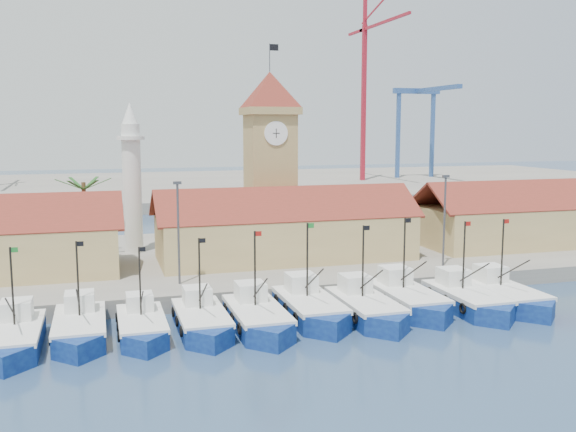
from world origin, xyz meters
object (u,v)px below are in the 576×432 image
object	(u,v)px
boat_5	(311,310)
boat_0	(14,340)
clock_tower	(270,156)
minaret	(132,178)

from	to	relation	value
boat_5	boat_0	bearing A→B (deg)	-177.49
boat_5	clock_tower	xyz separation A→B (m)	(2.77, 22.79, 11.13)
clock_tower	boat_5	bearing A→B (deg)	-96.93
boat_0	minaret	bearing A→B (deg)	69.82
boat_0	boat_5	size ratio (longest dim) A/B	0.92
boat_0	boat_5	world-z (taller)	boat_5
clock_tower	minaret	distance (m)	15.30
boat_5	minaret	bearing A→B (deg)	116.26
boat_0	minaret	world-z (taller)	minaret
boat_0	clock_tower	distance (m)	35.88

